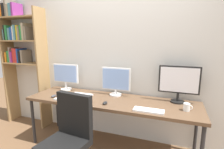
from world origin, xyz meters
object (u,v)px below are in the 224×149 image
object	(u,v)px
bookshelf	(21,47)
monitor_left	(66,75)
monitor_center	(116,81)
mouse_right_side	(54,96)
monitor_right	(179,82)
coffee_mug	(187,107)
keyboard_right	(149,110)
laptop_closed	(80,96)
desk	(111,103)
office_chair	(68,149)
keyboard_left	(67,99)
mouse_left_side	(105,103)

from	to	relation	value
bookshelf	monitor_left	xyz separation A→B (m)	(0.94, -0.02, -0.44)
bookshelf	monitor_center	bearing A→B (deg)	-0.57
mouse_right_side	monitor_center	bearing A→B (deg)	25.39
monitor_right	coffee_mug	size ratio (longest dim) A/B	4.89
keyboard_right	laptop_closed	distance (m)	1.06
monitor_right	desk	bearing A→B (deg)	-166.39
laptop_closed	coffee_mug	distance (m)	1.46
desk	monitor_center	bearing A→B (deg)	90.00
bookshelf	office_chair	bearing A→B (deg)	-31.57
laptop_closed	monitor_right	bearing A→B (deg)	10.32
monitor_right	keyboard_left	size ratio (longest dim) A/B	1.41
monitor_right	mouse_left_side	xyz separation A→B (m)	(-0.89, -0.40, -0.26)
desk	mouse_left_side	world-z (taller)	mouse_left_side
mouse_left_side	monitor_center	bearing A→B (deg)	88.73
monitor_center	monitor_right	world-z (taller)	monitor_right
office_chair	coffee_mug	world-z (taller)	office_chair
monitor_center	keyboard_left	size ratio (longest dim) A/B	1.20
office_chair	keyboard_right	xyz separation A→B (m)	(0.78, 0.52, 0.35)
monitor_center	laptop_closed	size ratio (longest dim) A/B	1.38
office_chair	monitor_right	world-z (taller)	monitor_right
office_chair	monitor_center	distance (m)	1.14
desk	office_chair	distance (m)	0.83
laptop_closed	monitor_center	bearing A→B (deg)	26.63
desk	keyboard_left	xyz separation A→B (m)	(-0.56, -0.23, 0.06)
monitor_center	laptop_closed	bearing A→B (deg)	-153.95
monitor_left	desk	bearing A→B (deg)	-13.60
monitor_left	monitor_right	world-z (taller)	monitor_right
keyboard_right	mouse_right_side	distance (m)	1.39
monitor_left	mouse_right_side	distance (m)	0.46
office_chair	keyboard_right	bearing A→B (deg)	33.76
laptop_closed	coffee_mug	bearing A→B (deg)	-0.95
monitor_right	keyboard_right	world-z (taller)	monitor_right
office_chair	keyboard_left	bearing A→B (deg)	123.37
office_chair	monitor_left	size ratio (longest dim) A/B	2.14
desk	monitor_right	xyz separation A→B (m)	(0.88, 0.21, 0.33)
keyboard_left	mouse_right_side	xyz separation A→B (m)	(-0.27, 0.05, 0.01)
office_chair	monitor_right	xyz separation A→B (m)	(1.09, 0.96, 0.62)
monitor_left	keyboard_right	distance (m)	1.52
monitor_left	mouse_left_side	size ratio (longest dim) A/B	4.81
keyboard_right	laptop_closed	xyz separation A→B (m)	(-1.03, 0.21, 0.00)
monitor_center	keyboard_right	world-z (taller)	monitor_center
mouse_left_side	laptop_closed	bearing A→B (deg)	159.86
monitor_left	monitor_right	bearing A→B (deg)	0.00
keyboard_left	office_chair	bearing A→B (deg)	-56.63
desk	keyboard_left	world-z (taller)	keyboard_left
monitor_right	coffee_mug	xyz separation A→B (m)	(0.10, -0.27, -0.23)
keyboard_right	coffee_mug	world-z (taller)	coffee_mug
monitor_right	laptop_closed	size ratio (longest dim) A/B	1.62
monitor_left	keyboard_right	size ratio (longest dim) A/B	1.29
office_chair	monitor_center	xyz separation A→B (m)	(0.22, 0.96, 0.56)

